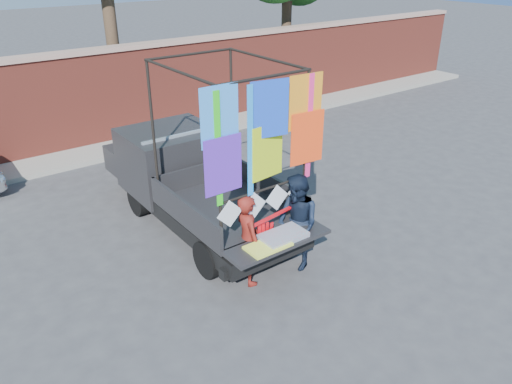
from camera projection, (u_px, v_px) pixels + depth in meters
ground at (253, 252)px, 9.00m from camera, size 90.00×90.00×0.00m
brick_wall at (100, 97)px, 13.47m from camera, size 30.00×0.45×2.61m
curb at (116, 148)px, 13.52m from camera, size 30.00×1.20×0.12m
pickup_truck at (185, 177)px, 9.94m from camera, size 2.11×5.31×3.34m
woman at (248, 240)px, 7.91m from camera, size 0.45×0.62×1.57m
man at (297, 223)px, 8.29m from camera, size 0.76×0.90×1.67m
streamer_bundle at (269, 228)px, 8.00m from camera, size 0.89×0.18×0.62m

